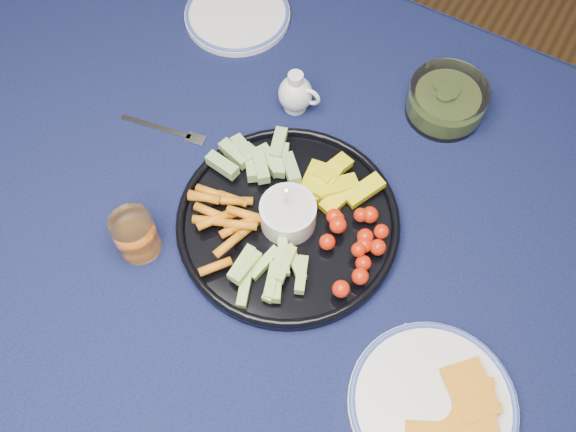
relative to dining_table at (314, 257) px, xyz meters
The scene contains 9 objects.
dining_table is the anchor object (origin of this frame).
crudite_platter 0.12m from the dining_table, 168.02° to the right, with size 0.35×0.35×0.11m.
creamer_pitcher 0.28m from the dining_table, 127.17° to the left, with size 0.08×0.06×0.08m.
pickle_bowl 0.35m from the dining_table, 76.57° to the left, with size 0.13×0.13×0.06m.
cheese_plate 0.32m from the dining_table, 29.79° to the right, with size 0.23×0.23×0.03m.
juice_tumbler 0.30m from the dining_table, 145.15° to the right, with size 0.07×0.07×0.08m.
fork_left 0.32m from the dining_table, behind, with size 0.15×0.04×0.00m.
fork_right 0.31m from the dining_table, 18.33° to the right, with size 0.18×0.06×0.00m.
side_plate_extra 0.49m from the dining_table, 137.11° to the left, with size 0.20×0.20×0.02m.
Camera 1 is at (0.19, -0.41, 1.64)m, focal length 40.00 mm.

